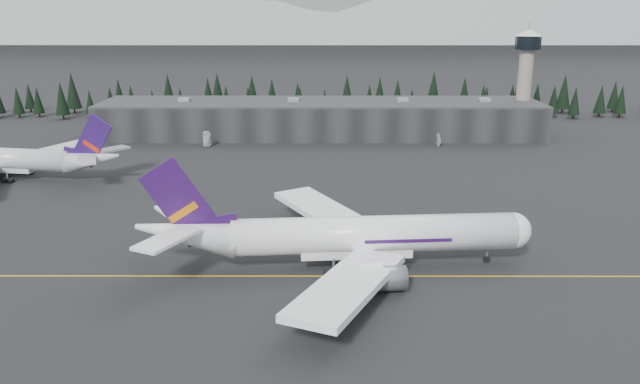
{
  "coord_description": "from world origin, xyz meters",
  "views": [
    {
      "loc": [
        0.26,
        -103.19,
        45.56
      ],
      "look_at": [
        0.0,
        20.0,
        9.0
      ],
      "focal_mm": 35.0,
      "sensor_mm": 36.0,
      "label": 1
    }
  ],
  "objects_px": {
    "terminal": "(321,118)",
    "control_tower": "(525,70)",
    "gse_vehicle_b": "(439,144)",
    "jet_parked": "(11,159)",
    "gse_vehicle_a": "(207,145)",
    "jet_main": "(340,236)"
  },
  "relations": [
    {
      "from": "jet_parked",
      "to": "gse_vehicle_a",
      "type": "bearing_deg",
      "value": -129.28
    },
    {
      "from": "jet_main",
      "to": "gse_vehicle_b",
      "type": "relative_size",
      "value": 16.07
    },
    {
      "from": "jet_main",
      "to": "jet_parked",
      "type": "height_order",
      "value": "jet_main"
    },
    {
      "from": "jet_main",
      "to": "gse_vehicle_b",
      "type": "xyz_separation_m",
      "value": [
        36.86,
        103.21,
        -5.21
      ]
    },
    {
      "from": "control_tower",
      "to": "gse_vehicle_b",
      "type": "bearing_deg",
      "value": -147.03
    },
    {
      "from": "gse_vehicle_b",
      "to": "jet_parked",
      "type": "bearing_deg",
      "value": -78.99
    },
    {
      "from": "gse_vehicle_a",
      "to": "gse_vehicle_b",
      "type": "distance_m",
      "value": 79.07
    },
    {
      "from": "jet_parked",
      "to": "gse_vehicle_b",
      "type": "height_order",
      "value": "jet_parked"
    },
    {
      "from": "terminal",
      "to": "jet_parked",
      "type": "relative_size",
      "value": 2.51
    },
    {
      "from": "control_tower",
      "to": "gse_vehicle_a",
      "type": "xyz_separation_m",
      "value": [
        -113.63,
        -23.86,
        -22.64
      ]
    },
    {
      "from": "terminal",
      "to": "control_tower",
      "type": "height_order",
      "value": "control_tower"
    },
    {
      "from": "jet_main",
      "to": "control_tower",
      "type": "bearing_deg",
      "value": 56.05
    },
    {
      "from": "jet_main",
      "to": "gse_vehicle_b",
      "type": "height_order",
      "value": "jet_main"
    },
    {
      "from": "control_tower",
      "to": "gse_vehicle_a",
      "type": "height_order",
      "value": "control_tower"
    },
    {
      "from": "control_tower",
      "to": "gse_vehicle_b",
      "type": "distance_m",
      "value": 47.02
    },
    {
      "from": "gse_vehicle_b",
      "to": "gse_vehicle_a",
      "type": "bearing_deg",
      "value": -96.34
    },
    {
      "from": "terminal",
      "to": "gse_vehicle_a",
      "type": "relative_size",
      "value": 28.98
    },
    {
      "from": "jet_main",
      "to": "terminal",
      "type": "bearing_deg",
      "value": 87.33
    },
    {
      "from": "terminal",
      "to": "control_tower",
      "type": "xyz_separation_m",
      "value": [
        75.0,
        3.0,
        17.11
      ]
    },
    {
      "from": "terminal",
      "to": "gse_vehicle_a",
      "type": "distance_m",
      "value": 44.24
    },
    {
      "from": "terminal",
      "to": "gse_vehicle_b",
      "type": "relative_size",
      "value": 35.69
    },
    {
      "from": "terminal",
      "to": "gse_vehicle_b",
      "type": "height_order",
      "value": "terminal"
    }
  ]
}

